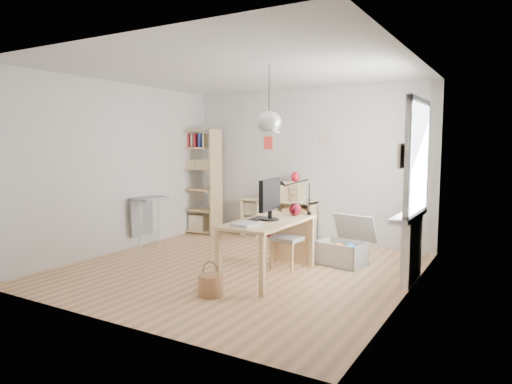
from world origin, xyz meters
The scene contains 20 objects.
ground centered at (0.00, 0.00, 0.00)m, with size 4.50×4.50×0.00m, color tan.
room_shell centered at (0.55, -0.15, 2.00)m, with size 4.50×4.50×4.50m.
window_unit centered at (2.23, 0.60, 1.55)m, with size 0.07×1.16×1.46m.
radiator centered at (2.19, 0.60, 0.40)m, with size 0.10×0.80×0.80m, color white.
windowsill centered at (2.14, 0.60, 0.83)m, with size 0.22×1.20×0.06m, color silver.
desk centered at (0.55, -0.15, 0.66)m, with size 0.70×1.50×0.75m.
cube_shelf centered at (-0.47, 2.08, 0.30)m, with size 1.40×0.38×0.72m.
tall_bookshelf centered at (-2.04, 1.80, 1.09)m, with size 0.80×0.38×2.00m.
side_table centered at (-2.04, 0.35, 0.67)m, with size 0.40×0.55×0.85m.
chair centered at (0.56, 0.45, 0.45)m, with size 0.41×0.41×0.79m.
wicker_basket centered at (0.33, -1.11, 0.13)m, with size 0.29×0.29×0.40m.
storage_chest centered at (1.18, 0.97, 0.23)m, with size 0.77×0.84×0.69m.
monitor centered at (0.56, -0.14, 1.05)m, with size 0.24×0.61×0.53m.
keyboard centered at (0.38, -0.17, 0.76)m, with size 0.13×0.35×0.02m, color black.
task_lamp centered at (0.60, 0.46, 1.07)m, with size 0.44×0.16×0.47m.
yarn_ball centered at (0.68, 0.37, 0.83)m, with size 0.17×0.17×0.17m, color #470910.
paper_tray centered at (0.51, -0.61, 0.77)m, with size 0.26×0.33×0.03m, color silver.
drawer_chest centered at (-0.25, 2.04, 0.89)m, with size 0.60×0.27×0.34m, color #CBB985.
red_vase centered at (-0.11, 2.04, 1.15)m, with size 0.15×0.15×0.18m, color maroon.
potted_plant centered at (2.12, 0.91, 1.00)m, with size 0.26×0.22×0.28m, color #246024.
Camera 1 is at (3.31, -5.23, 1.72)m, focal length 32.00 mm.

